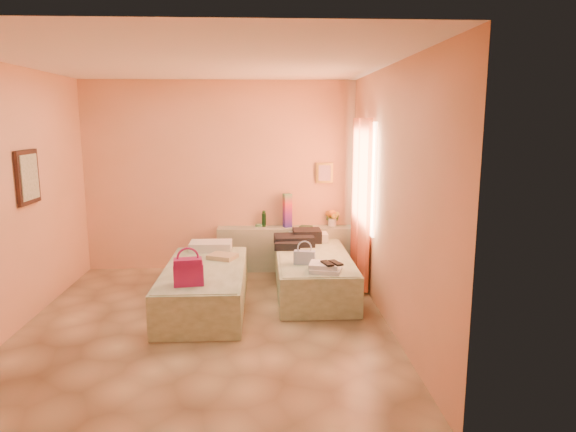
# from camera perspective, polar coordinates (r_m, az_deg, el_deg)

# --- Properties ---
(ground) EXTENTS (4.50, 4.50, 0.00)m
(ground) POSITION_cam_1_polar(r_m,az_deg,el_deg) (5.86, -9.03, -11.80)
(ground) COLOR tan
(ground) RESTS_ON ground
(room_walls) EXTENTS (4.02, 4.51, 2.81)m
(room_walls) POSITION_cam_1_polar(r_m,az_deg,el_deg) (5.98, -6.96, 6.37)
(room_walls) COLOR #EDA87E
(room_walls) RESTS_ON ground
(headboard_ledge) EXTENTS (2.05, 0.30, 0.65)m
(headboard_ledge) POSITION_cam_1_polar(r_m,az_deg,el_deg) (7.73, -0.18, -3.62)
(headboard_ledge) COLOR #98A284
(headboard_ledge) RESTS_ON ground
(bed_left) EXTENTS (0.91, 2.00, 0.50)m
(bed_left) POSITION_cam_1_polar(r_m,az_deg,el_deg) (6.29, -9.23, -7.81)
(bed_left) COLOR beige
(bed_left) RESTS_ON ground
(bed_right) EXTENTS (0.91, 2.00, 0.50)m
(bed_right) POSITION_cam_1_polar(r_m,az_deg,el_deg) (6.76, 2.80, -6.37)
(bed_right) COLOR beige
(bed_right) RESTS_ON ground
(water_bottle) EXTENTS (0.08, 0.08, 0.23)m
(water_bottle) POSITION_cam_1_polar(r_m,az_deg,el_deg) (7.70, -2.69, -0.33)
(water_bottle) COLOR #163C1E
(water_bottle) RESTS_ON headboard_ledge
(rainbow_box) EXTENTS (0.14, 0.14, 0.50)m
(rainbow_box) POSITION_cam_1_polar(r_m,az_deg,el_deg) (7.63, -0.07, 0.63)
(rainbow_box) COLOR #A11353
(rainbow_box) RESTS_ON headboard_ledge
(small_dish) EXTENTS (0.15, 0.15, 0.03)m
(small_dish) POSITION_cam_1_polar(r_m,az_deg,el_deg) (7.73, -3.23, -1.04)
(small_dish) COLOR #529762
(small_dish) RESTS_ON headboard_ledge
(green_book) EXTENTS (0.21, 0.18, 0.03)m
(green_book) POSITION_cam_1_polar(r_m,az_deg,el_deg) (7.62, 2.01, -1.21)
(green_book) COLOR #2A4F33
(green_book) RESTS_ON headboard_ledge
(flower_vase) EXTENTS (0.28, 0.28, 0.29)m
(flower_vase) POSITION_cam_1_polar(r_m,az_deg,el_deg) (7.76, 4.95, -0.05)
(flower_vase) COLOR silver
(flower_vase) RESTS_ON headboard_ledge
(magenta_handbag) EXTENTS (0.33, 0.22, 0.29)m
(magenta_handbag) POSITION_cam_1_polar(r_m,az_deg,el_deg) (5.55, -11.01, -6.07)
(magenta_handbag) COLOR #A11353
(magenta_handbag) RESTS_ON bed_left
(khaki_garment) EXTENTS (0.41, 0.37, 0.06)m
(khaki_garment) POSITION_cam_1_polar(r_m,az_deg,el_deg) (6.54, -7.29, -4.48)
(khaki_garment) COLOR tan
(khaki_garment) RESTS_ON bed_left
(clothes_pile) EXTENTS (0.61, 0.61, 0.18)m
(clothes_pile) POSITION_cam_1_polar(r_m,az_deg,el_deg) (7.19, 1.07, -2.54)
(clothes_pile) COLOR black
(clothes_pile) RESTS_ON bed_right
(blue_handbag) EXTENTS (0.27, 0.16, 0.16)m
(blue_handbag) POSITION_cam_1_polar(r_m,az_deg,el_deg) (6.24, 1.83, -4.62)
(blue_handbag) COLOR #385687
(blue_handbag) RESTS_ON bed_right
(towel_stack) EXTENTS (0.42, 0.38, 0.10)m
(towel_stack) POSITION_cam_1_polar(r_m,az_deg,el_deg) (5.95, 4.24, -5.74)
(towel_stack) COLOR silver
(towel_stack) RESTS_ON bed_right
(sandal_pair) EXTENTS (0.22, 0.26, 0.02)m
(sandal_pair) POSITION_cam_1_polar(r_m,az_deg,el_deg) (5.90, 4.87, -5.25)
(sandal_pair) COLOR black
(sandal_pair) RESTS_ON towel_stack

